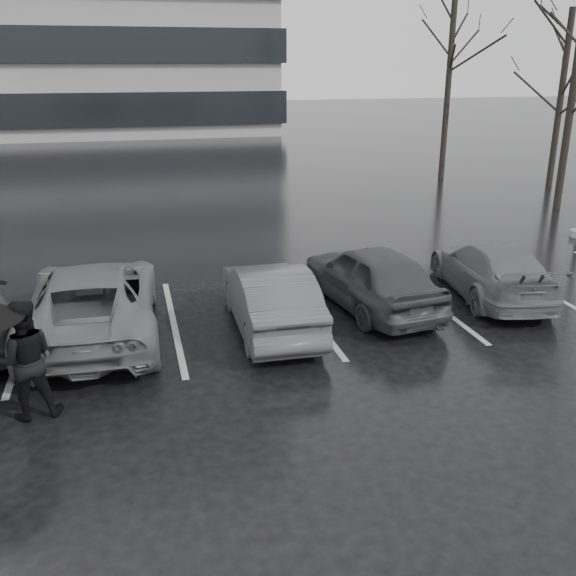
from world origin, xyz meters
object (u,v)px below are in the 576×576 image
(car_east, at_px, (491,269))
(tree_east, at_px, (573,92))
(car_main, at_px, (371,276))
(car_west_a, at_px, (270,297))
(tree_north, at_px, (449,79))
(pedestrian_right, at_px, (24,360))
(tree_ne, at_px, (560,100))
(car_west_b, at_px, (93,300))

(car_east, xyz_separation_m, tree_east, (7.17, 7.54, 3.39))
(car_main, distance_m, car_west_a, 2.39)
(car_east, height_order, tree_north, tree_north)
(tree_east, relative_size, tree_north, 0.94)
(pedestrian_right, height_order, tree_ne, tree_ne)
(car_west_b, relative_size, tree_north, 0.60)
(pedestrian_right, height_order, tree_east, tree_east)
(pedestrian_right, xyz_separation_m, tree_east, (16.52, 10.57, 3.09))
(car_west_b, distance_m, tree_north, 21.08)
(car_west_b, height_order, pedestrian_right, pedestrian_right)
(car_west_a, distance_m, pedestrian_right, 4.79)
(car_east, xyz_separation_m, pedestrian_right, (-9.35, -3.03, 0.30))
(pedestrian_right, distance_m, tree_east, 19.86)
(car_main, bearing_deg, car_west_a, 6.77)
(car_main, relative_size, tree_ne, 0.58)
(pedestrian_right, relative_size, tree_east, 0.23)
(tree_north, bearing_deg, tree_ne, -40.60)
(car_main, xyz_separation_m, pedestrian_right, (-6.47, -2.98, 0.22))
(car_main, height_order, tree_east, tree_east)
(car_east, bearing_deg, pedestrian_right, 26.56)
(car_west_a, height_order, tree_north, tree_north)
(car_west_b, xyz_separation_m, tree_north, (14.69, 14.69, 3.54))
(car_east, bearing_deg, tree_ne, -121.39)
(tree_ne, xyz_separation_m, tree_north, (-3.50, 3.00, 0.75))
(car_main, height_order, car_west_a, car_main)
(car_west_a, xyz_separation_m, tree_east, (12.36, 8.21, 3.35))
(car_west_a, relative_size, tree_ne, 0.56)
(car_east, bearing_deg, car_west_b, 9.63)
(car_east, height_order, tree_east, tree_east)
(car_west_a, bearing_deg, tree_east, -145.48)
(car_west_a, relative_size, car_east, 0.94)
(car_main, relative_size, tree_east, 0.51)
(car_east, bearing_deg, tree_north, -104.42)
(car_east, relative_size, tree_ne, 0.60)
(car_west_a, xyz_separation_m, pedestrian_right, (-4.16, -2.36, 0.26))
(car_west_b, height_order, car_east, car_west_b)
(car_main, distance_m, pedestrian_right, 7.13)
(car_main, height_order, car_west_b, car_west_b)
(pedestrian_right, bearing_deg, car_west_b, -113.56)
(tree_ne, bearing_deg, tree_north, 139.40)
(car_west_b, relative_size, pedestrian_right, 2.80)
(car_main, bearing_deg, pedestrian_right, 16.50)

